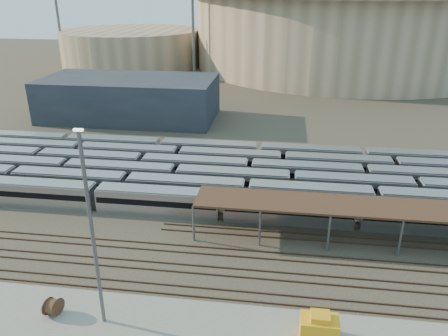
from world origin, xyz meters
TOP-DOWN VIEW (x-y plane):
  - ground at (0.00, 0.00)m, footprint 420.00×420.00m
  - apron at (-5.00, -15.00)m, footprint 50.00×9.00m
  - subway_trains at (-0.52, 18.50)m, footprint 121.93×23.90m
  - inspection_shed at (22.00, 4.00)m, footprint 60.30×6.00m
  - empty_tracks at (0.00, -5.00)m, footprint 170.00×9.62m
  - stadium at (25.00, 140.00)m, footprint 124.00×124.00m
  - secondary_arena at (-60.00, 130.00)m, footprint 56.00×56.00m
  - service_building at (-35.00, 55.00)m, footprint 42.00×20.00m
  - floodlight_0 at (-30.00, 110.00)m, footprint 4.00×1.00m
  - floodlight_1 at (-85.00, 120.00)m, footprint 4.00×1.00m
  - floodlight_3 at (-10.00, 160.00)m, footprint 4.00×1.00m
  - cable_reel_west at (-19.21, -14.49)m, footprint 1.47×2.06m
  - yard_light_pole at (-13.83, -14.72)m, footprint 0.81×0.36m
  - yellow_equipment at (7.12, -14.07)m, footprint 3.56×2.23m

SIDE VIEW (x-z plane):
  - ground at x=0.00m, z-range 0.00..0.00m
  - empty_tracks at x=0.00m, z-range 0.00..0.18m
  - apron at x=-5.00m, z-range 0.00..0.20m
  - cable_reel_west at x=-19.21m, z-range 0.20..2.07m
  - yellow_equipment at x=7.12m, z-range 0.20..2.43m
  - subway_trains at x=-0.52m, z-range 0.00..3.60m
  - inspection_shed at x=22.00m, z-range 2.33..7.63m
  - service_building at x=-35.00m, z-range 0.00..10.00m
  - secondary_arena at x=-60.00m, z-range 0.00..14.00m
  - yard_light_pole at x=-13.83m, z-range 0.28..20.26m
  - stadium at x=25.00m, z-range 0.22..32.72m
  - floodlight_0 at x=-30.00m, z-range 1.45..39.85m
  - floodlight_1 at x=-85.00m, z-range 1.45..39.85m
  - floodlight_3 at x=-10.00m, z-range 1.45..39.85m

